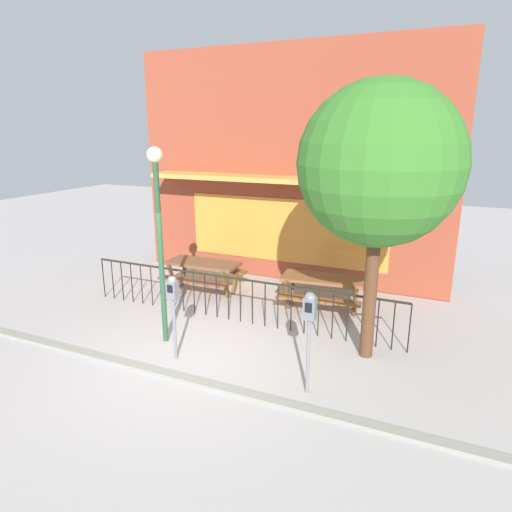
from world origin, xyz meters
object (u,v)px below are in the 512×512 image
(parking_meter_far, at_px, (173,296))
(street_lamp, at_px, (159,218))
(picnic_table_left, at_px, (203,268))
(street_tree, at_px, (380,165))
(parking_meter_near, at_px, (310,316))
(picnic_table_right, at_px, (323,284))

(parking_meter_far, distance_m, street_lamp, 1.44)
(picnic_table_left, relative_size, street_tree, 0.39)
(picnic_table_left, bearing_deg, street_tree, -21.33)
(parking_meter_near, bearing_deg, parking_meter_far, 178.08)
(picnic_table_left, distance_m, street_lamp, 3.28)
(parking_meter_far, height_order, street_tree, street_tree)
(picnic_table_left, height_order, street_tree, street_tree)
(parking_meter_far, relative_size, street_tree, 0.33)
(parking_meter_near, distance_m, street_tree, 2.69)
(parking_meter_far, distance_m, street_tree, 4.04)
(picnic_table_right, height_order, parking_meter_far, parking_meter_far)
(picnic_table_right, xyz_separation_m, parking_meter_far, (-1.76, -3.22, 0.58))
(parking_meter_near, distance_m, street_lamp, 3.29)
(parking_meter_near, xyz_separation_m, street_lamp, (-3.03, 0.60, 1.13))
(picnic_table_left, xyz_separation_m, street_lamp, (0.69, -2.65, 1.79))
(picnic_table_right, xyz_separation_m, street_lamp, (-2.34, -2.70, 1.79))
(picnic_table_right, bearing_deg, parking_meter_far, -118.71)
(picnic_table_left, bearing_deg, picnic_table_right, 0.84)
(street_tree, height_order, street_lamp, street_tree)
(parking_meter_near, height_order, street_lamp, street_lamp)
(picnic_table_left, height_order, picnic_table_right, same)
(street_lamp, bearing_deg, parking_meter_far, -41.96)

